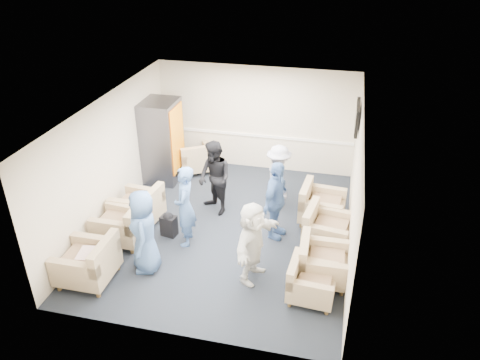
% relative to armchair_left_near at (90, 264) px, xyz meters
% --- Properties ---
extents(floor, '(6.00, 6.00, 0.00)m').
position_rel_armchair_left_near_xyz_m(floor, '(1.95, 2.11, -0.37)').
color(floor, black).
rests_on(floor, ground).
extents(ceiling, '(6.00, 6.00, 0.00)m').
position_rel_armchair_left_near_xyz_m(ceiling, '(1.95, 2.11, 2.33)').
color(ceiling, silver).
rests_on(ceiling, back_wall).
extents(back_wall, '(5.00, 0.02, 2.70)m').
position_rel_armchair_left_near_xyz_m(back_wall, '(1.95, 5.11, 0.98)').
color(back_wall, beige).
rests_on(back_wall, floor).
extents(front_wall, '(5.00, 0.02, 2.70)m').
position_rel_armchair_left_near_xyz_m(front_wall, '(1.95, -0.89, 0.98)').
color(front_wall, beige).
rests_on(front_wall, floor).
extents(left_wall, '(0.02, 6.00, 2.70)m').
position_rel_armchair_left_near_xyz_m(left_wall, '(-0.55, 2.11, 0.98)').
color(left_wall, beige).
rests_on(left_wall, floor).
extents(right_wall, '(0.02, 6.00, 2.70)m').
position_rel_armchair_left_near_xyz_m(right_wall, '(4.45, 2.11, 0.98)').
color(right_wall, beige).
rests_on(right_wall, floor).
extents(chair_rail, '(4.98, 0.04, 0.06)m').
position_rel_armchair_left_near_xyz_m(chair_rail, '(1.95, 5.09, 0.53)').
color(chair_rail, white).
rests_on(chair_rail, back_wall).
extents(tv, '(0.10, 1.00, 0.58)m').
position_rel_armchair_left_near_xyz_m(tv, '(4.39, 3.91, 1.68)').
color(tv, black).
rests_on(tv, right_wall).
extents(armchair_left_near, '(0.93, 0.93, 0.74)m').
position_rel_armchair_left_near_xyz_m(armchair_left_near, '(0.00, 0.00, 0.00)').
color(armchair_left_near, tan).
rests_on(armchair_left_near, floor).
extents(armchair_left_mid, '(0.93, 0.93, 0.74)m').
position_rel_armchair_left_near_xyz_m(armchair_left_mid, '(0.05, 1.27, 0.00)').
color(armchair_left_mid, tan).
rests_on(armchair_left_mid, floor).
extents(armchair_left_far, '(1.00, 1.00, 0.73)m').
position_rel_armchair_left_near_xyz_m(armchair_left_far, '(0.11, 1.90, -0.01)').
color(armchair_left_far, tan).
rests_on(armchair_left_far, floor).
extents(armchair_right_near, '(0.82, 0.82, 0.62)m').
position_rel_armchair_left_near_xyz_m(armchair_right_near, '(3.83, 0.44, -0.06)').
color(armchair_right_near, tan).
rests_on(armchair_right_near, floor).
extents(armchair_right_midnear, '(0.88, 0.88, 0.69)m').
position_rel_armchair_left_near_xyz_m(armchair_right_midnear, '(3.98, 0.96, -0.02)').
color(armchair_right_midnear, tan).
rests_on(armchair_right_midnear, floor).
extents(armchair_right_midfar, '(1.00, 1.00, 0.70)m').
position_rel_armchair_left_near_xyz_m(armchair_right_midfar, '(3.99, 2.02, -0.02)').
color(armchair_right_midfar, tan).
rests_on(armchair_right_midfar, floor).
extents(armchair_right_far, '(0.97, 0.97, 0.72)m').
position_rel_armchair_left_near_xyz_m(armchair_right_far, '(3.81, 2.88, -0.01)').
color(armchair_right_far, tan).
rests_on(armchair_right_far, floor).
extents(armchair_corner, '(1.19, 1.19, 0.69)m').
position_rel_armchair_left_near_xyz_m(armchair_corner, '(0.52, 4.50, -0.02)').
color(armchair_corner, tan).
rests_on(armchair_corner, floor).
extents(vending_machine, '(0.82, 0.96, 2.03)m').
position_rel_armchair_left_near_xyz_m(vending_machine, '(-0.14, 3.97, 0.65)').
color(vending_machine, '#52525A').
rests_on(vending_machine, floor).
extents(backpack, '(0.34, 0.27, 0.53)m').
position_rel_armchair_left_near_xyz_m(backpack, '(0.85, 1.64, -0.10)').
color(backpack, black).
rests_on(backpack, floor).
extents(pillow, '(0.37, 0.46, 0.12)m').
position_rel_armchair_left_near_xyz_m(pillow, '(-0.02, -0.00, 0.18)').
color(pillow, beige).
rests_on(pillow, armchair_left_near).
extents(person_front_left, '(0.74, 0.92, 1.63)m').
position_rel_armchair_left_near_xyz_m(person_front_left, '(0.84, 0.55, 0.44)').
color(person_front_left, '#4366A1').
rests_on(person_front_left, floor).
extents(person_mid_left, '(0.51, 0.68, 1.68)m').
position_rel_armchair_left_near_xyz_m(person_mid_left, '(1.29, 1.49, 0.47)').
color(person_mid_left, '#4366A1').
rests_on(person_mid_left, floor).
extents(person_back_left, '(1.03, 1.02, 1.68)m').
position_rel_armchair_left_near_xyz_m(person_back_left, '(1.54, 2.74, 0.47)').
color(person_back_left, black).
rests_on(person_back_left, floor).
extents(person_back_right, '(0.91, 1.11, 1.50)m').
position_rel_armchair_left_near_xyz_m(person_back_right, '(2.84, 3.26, 0.38)').
color(person_back_right, beige).
rests_on(person_back_right, floor).
extents(person_mid_right, '(0.64, 1.05, 1.67)m').
position_rel_armchair_left_near_xyz_m(person_mid_right, '(2.97, 2.11, 0.47)').
color(person_mid_right, '#4366A1').
rests_on(person_mid_right, floor).
extents(person_front_right, '(0.79, 1.51, 1.55)m').
position_rel_armchair_left_near_xyz_m(person_front_right, '(2.79, 0.73, 0.41)').
color(person_front_right, silver).
rests_on(person_front_right, floor).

